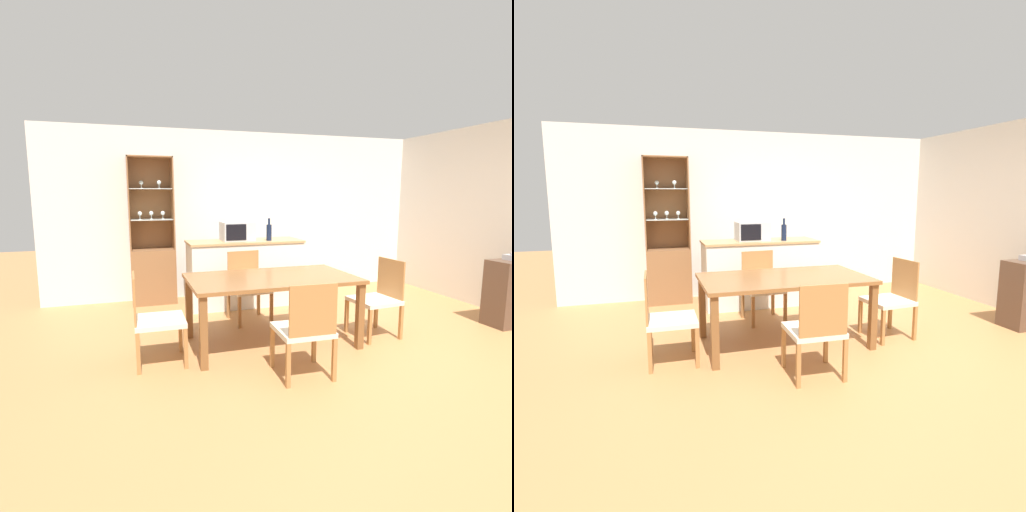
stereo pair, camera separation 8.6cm
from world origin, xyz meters
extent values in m
plane|color=#B27A47|center=(0.00, 0.00, 0.00)|extent=(18.00, 18.00, 0.00)
cube|color=silver|center=(0.00, 2.63, 1.27)|extent=(6.80, 0.06, 2.55)
cube|color=silver|center=(-0.59, 1.91, 0.45)|extent=(1.60, 0.58, 0.91)
cube|color=tan|center=(-0.59, 1.91, 0.92)|extent=(1.63, 0.61, 0.03)
cube|color=brown|center=(-1.84, 2.41, 0.40)|extent=(0.63, 0.38, 0.80)
cube|color=brown|center=(-1.84, 2.59, 1.45)|extent=(0.63, 0.02, 1.32)
cube|color=brown|center=(-2.14, 2.41, 1.45)|extent=(0.02, 0.38, 1.32)
cube|color=brown|center=(-1.54, 2.41, 1.45)|extent=(0.02, 0.38, 1.32)
cube|color=brown|center=(-1.84, 2.41, 2.10)|extent=(0.63, 0.38, 0.02)
cube|color=silver|center=(-1.84, 2.41, 1.23)|extent=(0.58, 0.34, 0.01)
cube|color=silver|center=(-1.84, 2.41, 1.67)|extent=(0.58, 0.34, 0.01)
cylinder|color=silver|center=(-2.00, 2.36, 1.24)|extent=(0.04, 0.04, 0.01)
cylinder|color=silver|center=(-2.00, 2.36, 1.27)|extent=(0.01, 0.01, 0.06)
sphere|color=silver|center=(-2.00, 2.36, 1.32)|extent=(0.06, 0.06, 0.06)
cylinder|color=silver|center=(-1.96, 2.45, 1.67)|extent=(0.04, 0.04, 0.01)
cylinder|color=silver|center=(-1.96, 2.45, 1.70)|extent=(0.01, 0.01, 0.06)
sphere|color=silver|center=(-1.96, 2.45, 1.76)|extent=(0.06, 0.06, 0.06)
cylinder|color=silver|center=(-1.84, 2.42, 1.24)|extent=(0.04, 0.04, 0.01)
cylinder|color=silver|center=(-1.84, 2.42, 1.27)|extent=(0.01, 0.01, 0.06)
sphere|color=silver|center=(-1.84, 2.42, 1.32)|extent=(0.06, 0.06, 0.06)
cylinder|color=silver|center=(-1.72, 2.36, 1.67)|extent=(0.04, 0.04, 0.01)
cylinder|color=silver|center=(-1.72, 2.36, 1.70)|extent=(0.01, 0.01, 0.06)
sphere|color=silver|center=(-1.72, 2.36, 1.76)|extent=(0.06, 0.06, 0.06)
cylinder|color=silver|center=(-1.68, 2.39, 1.24)|extent=(0.04, 0.04, 0.01)
cylinder|color=silver|center=(-1.68, 2.39, 1.27)|extent=(0.01, 0.01, 0.06)
sphere|color=silver|center=(-1.68, 2.39, 1.32)|extent=(0.06, 0.06, 0.06)
cube|color=brown|center=(-0.76, 0.34, 0.71)|extent=(1.75, 0.99, 0.04)
cube|color=brown|center=(-1.57, -0.09, 0.35)|extent=(0.07, 0.07, 0.69)
cube|color=brown|center=(0.06, -0.09, 0.35)|extent=(0.07, 0.07, 0.69)
cube|color=brown|center=(-1.57, 0.78, 0.35)|extent=(0.07, 0.07, 0.69)
cube|color=brown|center=(0.06, 0.78, 0.35)|extent=(0.07, 0.07, 0.69)
cube|color=beige|center=(-0.76, 1.14, 0.41)|extent=(0.49, 0.49, 0.05)
cube|color=#A8703D|center=(-0.77, 1.36, 0.65)|extent=(0.42, 0.05, 0.43)
cube|color=#A8703D|center=(-0.53, 0.94, 0.19)|extent=(0.04, 0.04, 0.39)
cube|color=#A8703D|center=(-0.95, 0.91, 0.19)|extent=(0.04, 0.04, 0.39)
cube|color=#A8703D|center=(-0.56, 1.36, 0.19)|extent=(0.04, 0.04, 0.39)
cube|color=#A8703D|center=(-0.98, 1.33, 0.19)|extent=(0.04, 0.04, 0.39)
cube|color=beige|center=(0.42, 0.20, 0.41)|extent=(0.49, 0.49, 0.05)
cube|color=#A8703D|center=(0.64, 0.21, 0.65)|extent=(0.05, 0.42, 0.43)
cube|color=#A8703D|center=(0.22, -0.03, 0.19)|extent=(0.04, 0.04, 0.39)
cube|color=#A8703D|center=(0.19, 0.39, 0.19)|extent=(0.04, 0.04, 0.39)
cube|color=#A8703D|center=(0.64, 0.00, 0.19)|extent=(0.04, 0.04, 0.39)
cube|color=#A8703D|center=(0.61, 0.42, 0.19)|extent=(0.04, 0.04, 0.39)
cube|color=beige|center=(-0.76, -0.45, 0.41)|extent=(0.48, 0.48, 0.05)
cube|color=#A8703D|center=(-0.76, -0.67, 0.65)|extent=(0.42, 0.03, 0.43)
cube|color=#A8703D|center=(-0.96, -0.23, 0.19)|extent=(0.04, 0.04, 0.39)
cube|color=#A8703D|center=(-0.54, -0.25, 0.19)|extent=(0.04, 0.04, 0.39)
cube|color=#A8703D|center=(-0.97, -0.65, 0.19)|extent=(0.04, 0.04, 0.39)
cube|color=#A8703D|center=(-0.55, -0.67, 0.19)|extent=(0.04, 0.04, 0.39)
cube|color=beige|center=(-1.93, 0.20, 0.41)|extent=(0.47, 0.47, 0.05)
cube|color=#A8703D|center=(-2.15, 0.20, 0.65)|extent=(0.02, 0.42, 0.43)
cube|color=#A8703D|center=(-1.72, 0.40, 0.19)|extent=(0.04, 0.04, 0.39)
cube|color=#A8703D|center=(-1.72, -0.02, 0.19)|extent=(0.04, 0.04, 0.39)
cube|color=#A8703D|center=(-2.14, 0.41, 0.19)|extent=(0.04, 0.04, 0.39)
cube|color=#A8703D|center=(-2.14, -0.01, 0.19)|extent=(0.04, 0.04, 0.39)
cube|color=#B7BABF|center=(-0.69, 1.94, 1.07)|extent=(0.45, 0.34, 0.26)
cube|color=black|center=(-0.75, 1.77, 1.07)|extent=(0.29, 0.01, 0.22)
cylinder|color=#141E38|center=(-0.27, 1.77, 1.05)|extent=(0.08, 0.08, 0.23)
cylinder|color=#141E38|center=(-0.27, 1.77, 1.21)|extent=(0.03, 0.03, 0.09)
cube|color=brown|center=(2.25, 0.00, 0.40)|extent=(0.60, 0.34, 0.80)
camera|label=1|loc=(-2.19, -3.53, 1.59)|focal=28.00mm
camera|label=2|loc=(-2.11, -3.55, 1.59)|focal=28.00mm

